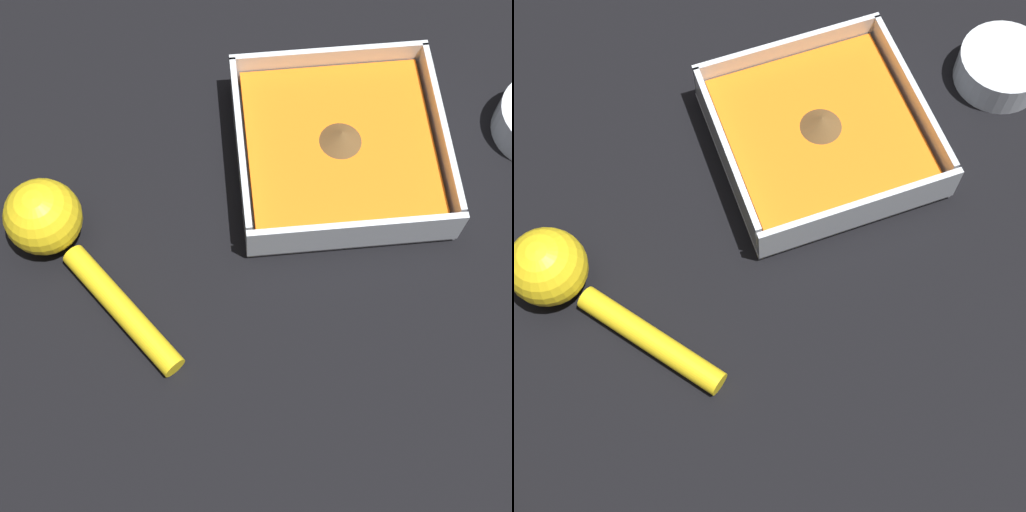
{
  "view_description": "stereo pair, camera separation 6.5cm",
  "coord_description": "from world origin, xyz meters",
  "views": [
    {
      "loc": [
        -0.1,
        -0.37,
        0.62
      ],
      "look_at": [
        -0.08,
        -0.11,
        0.03
      ],
      "focal_mm": 50.0,
      "sensor_mm": 36.0,
      "label": 1
    },
    {
      "loc": [
        -0.16,
        -0.35,
        0.62
      ],
      "look_at": [
        -0.08,
        -0.11,
        0.03
      ],
      "focal_mm": 50.0,
      "sensor_mm": 36.0,
      "label": 2
    }
  ],
  "objects": [
    {
      "name": "lemon_squeezer",
      "position": [
        -0.26,
        -0.07,
        0.03
      ],
      "size": [
        0.16,
        0.19,
        0.07
      ],
      "rotation": [
        0.0,
        0.0,
        2.22
      ],
      "color": "yellow",
      "rests_on": "ground_plane"
    },
    {
      "name": "square_dish",
      "position": [
        0.02,
        -0.0,
        0.02
      ],
      "size": [
        0.2,
        0.2,
        0.05
      ],
      "color": "silver",
      "rests_on": "ground_plane"
    },
    {
      "name": "ground_plane",
      "position": [
        0.0,
        0.0,
        0.0
      ],
      "size": [
        4.0,
        4.0,
        0.0
      ],
      "primitive_type": "plane",
      "color": "black"
    }
  ]
}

